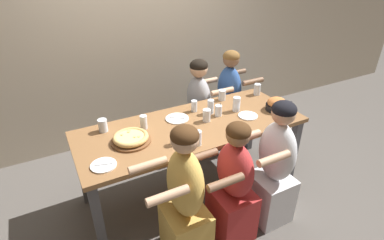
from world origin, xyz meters
name	(u,v)px	position (x,y,z in m)	size (l,w,h in m)	color
ground_plane	(192,190)	(0.00, 0.00, 0.00)	(18.00, 18.00, 0.00)	#514C47
restaurant_back_panel	(135,9)	(0.00, 1.37, 1.60)	(10.00, 0.06, 3.20)	beige
dining_table	(192,133)	(0.00, 0.00, 0.69)	(2.09, 0.82, 0.78)	brown
pizza_board_main	(131,138)	(-0.58, -0.01, 0.81)	(0.33, 0.33, 0.06)	brown
skillet_bowl	(277,104)	(0.89, -0.13, 0.84)	(0.31, 0.21, 0.13)	black
empty_plate_a	(177,118)	(-0.07, 0.16, 0.79)	(0.22, 0.22, 0.02)	white
empty_plate_b	(248,116)	(0.55, -0.11, 0.79)	(0.19, 0.19, 0.02)	white
empty_plate_c	(103,165)	(-0.86, -0.23, 0.79)	(0.19, 0.19, 0.02)	white
cocktail_glass_blue	(218,111)	(0.31, 0.04, 0.83)	(0.07, 0.07, 0.13)	silver
drinking_glass_a	(144,122)	(-0.41, 0.14, 0.84)	(0.06, 0.06, 0.13)	silver
drinking_glass_b	(211,107)	(0.27, 0.12, 0.85)	(0.06, 0.06, 0.14)	silver
drinking_glass_c	(194,107)	(0.15, 0.23, 0.83)	(0.06, 0.06, 0.11)	silver
drinking_glass_d	(197,139)	(-0.11, -0.31, 0.83)	(0.07, 0.07, 0.13)	silver
drinking_glass_e	(236,105)	(0.52, 0.04, 0.84)	(0.07, 0.07, 0.15)	silver
drinking_glass_f	(257,90)	(0.95, 0.26, 0.83)	(0.07, 0.07, 0.12)	silver
drinking_glass_g	(103,126)	(-0.74, 0.27, 0.83)	(0.08, 0.08, 0.12)	silver
drinking_glass_h	(207,116)	(0.15, 0.00, 0.83)	(0.07, 0.07, 0.12)	silver
drinking_glass_i	(222,96)	(0.53, 0.33, 0.83)	(0.08, 0.08, 0.11)	silver
drinking_glass_j	(178,138)	(-0.25, -0.22, 0.83)	(0.06, 0.06, 0.12)	silver
diner_near_center	(233,189)	(0.04, -0.63, 0.50)	(0.51, 0.40, 1.10)	#B22D2D
diner_near_midright	(274,169)	(0.46, -0.63, 0.54)	(0.51, 0.40, 1.18)	silver
diner_near_midleft	(185,203)	(-0.39, -0.63, 0.55)	(0.51, 0.40, 1.19)	gold
diner_far_right	(229,102)	(0.84, 0.63, 0.55)	(0.51, 0.40, 1.20)	#2D5193
diner_far_midright	(199,111)	(0.42, 0.63, 0.53)	(0.51, 0.40, 1.16)	#99999E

